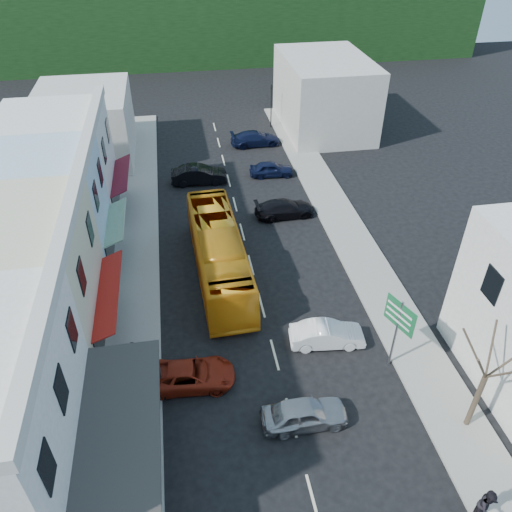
{
  "coord_description": "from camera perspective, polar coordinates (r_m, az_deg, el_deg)",
  "views": [
    {
      "loc": [
        -4.04,
        -17.9,
        20.17
      ],
      "look_at": [
        0.0,
        6.0,
        2.2
      ],
      "focal_mm": 35.0,
      "sensor_mm": 36.0,
      "label": 1
    }
  ],
  "objects": [
    {
      "name": "car_white",
      "position": [
        27.57,
        8.13,
        -8.84
      ],
      "size": [
        4.56,
        2.24,
        1.4
      ],
      "primitive_type": "imported",
      "rotation": [
        0.0,
        0.0,
        1.47
      ],
      "color": "white",
      "rests_on": "ground"
    },
    {
      "name": "bus",
      "position": [
        31.48,
        -4.28,
        0.18
      ],
      "size": [
        2.94,
        11.69,
        3.1
      ],
      "primitive_type": "imported",
      "rotation": [
        0.0,
        0.0,
        0.04
      ],
      "color": "orange",
      "rests_on": "ground"
    },
    {
      "name": "car_silver",
      "position": [
        24.14,
        5.56,
        -17.45
      ],
      "size": [
        4.4,
        1.81,
        1.4
      ],
      "primitive_type": "imported",
      "rotation": [
        0.0,
        0.0,
        1.57
      ],
      "color": "#9E9FA3",
      "rests_on": "ground"
    },
    {
      "name": "distant_block_right",
      "position": [
        52.9,
        7.81,
        17.86
      ],
      "size": [
        8.0,
        12.0,
        7.0
      ],
      "primitive_type": "cube",
      "color": "#B7B2A8",
      "rests_on": "ground"
    },
    {
      "name": "car_black_far",
      "position": [
        42.64,
        -6.52,
        9.14
      ],
      "size": [
        4.48,
        2.0,
        1.4
      ],
      "primitive_type": "imported",
      "rotation": [
        0.0,
        0.0,
        1.52
      ],
      "color": "black",
      "rests_on": "ground"
    },
    {
      "name": "direction_sign",
      "position": [
        26.2,
        15.66,
        -8.63
      ],
      "size": [
        1.51,
        2.08,
        4.31
      ],
      "primitive_type": null,
      "rotation": [
        0.0,
        0.0,
        0.36
      ],
      "color": "#155D31",
      "rests_on": "ground"
    },
    {
      "name": "shopfront_row",
      "position": [
        29.28,
        -24.52,
        -0.75
      ],
      "size": [
        8.25,
        30.0,
        8.0
      ],
      "color": "silver",
      "rests_on": "ground"
    },
    {
      "name": "car_black_near",
      "position": [
        37.82,
        3.3,
        5.5
      ],
      "size": [
        4.58,
        2.05,
        1.4
      ],
      "primitive_type": "imported",
      "rotation": [
        0.0,
        0.0,
        1.62
      ],
      "color": "black",
      "rests_on": "ground"
    },
    {
      "name": "sidewalk_left",
      "position": [
        34.56,
        -13.49,
        -0.17
      ],
      "size": [
        3.0,
        52.0,
        0.15
      ],
      "primitive_type": "cube",
      "color": "gray",
      "rests_on": "ground"
    },
    {
      "name": "distant_block_left",
      "position": [
        48.73,
        -18.93,
        13.99
      ],
      "size": [
        8.0,
        10.0,
        6.0
      ],
      "primitive_type": "cube",
      "color": "#B7B2A8",
      "rests_on": "ground"
    },
    {
      "name": "street_tree",
      "position": [
        23.93,
        24.74,
        -12.46
      ],
      "size": [
        3.72,
        3.72,
        6.77
      ],
      "primitive_type": null,
      "rotation": [
        0.0,
        0.0,
        -0.42
      ],
      "color": "#372C22",
      "rests_on": "ground"
    },
    {
      "name": "pedestrian_right",
      "position": [
        23.2,
        24.86,
        -24.65
      ],
      "size": [
        0.78,
        0.58,
        1.7
      ],
      "primitive_type": "imported",
      "rotation": [
        0.0,
        0.0,
        0.22
      ],
      "color": "black",
      "rests_on": "sidewalk_right"
    },
    {
      "name": "ground",
      "position": [
        27.27,
        2.14,
        -11.19
      ],
      "size": [
        120.0,
        120.0,
        0.0
      ],
      "primitive_type": "plane",
      "color": "black",
      "rests_on": "ground"
    },
    {
      "name": "car_red",
      "position": [
        25.67,
        -7.6,
        -13.22
      ],
      "size": [
        4.71,
        2.2,
        1.4
      ],
      "primitive_type": "imported",
      "rotation": [
        0.0,
        0.0,
        1.51
      ],
      "color": "maroon",
      "rests_on": "ground"
    },
    {
      "name": "sidewalk_right",
      "position": [
        36.27,
        10.7,
        2.19
      ],
      "size": [
        3.0,
        52.0,
        0.15
      ],
      "primitive_type": "cube",
      "color": "gray",
      "rests_on": "ground"
    },
    {
      "name": "car_navy_mid",
      "position": [
        43.56,
        1.78,
        9.98
      ],
      "size": [
        4.51,
        2.1,
        1.4
      ],
      "primitive_type": "imported",
      "rotation": [
        0.0,
        0.0,
        1.5
      ],
      "color": "black",
      "rests_on": "ground"
    },
    {
      "name": "car_navy_far",
      "position": [
        49.33,
        -0.08,
        13.3
      ],
      "size": [
        4.58,
        2.03,
        1.4
      ],
      "primitive_type": "imported",
      "rotation": [
        0.0,
        0.0,
        1.61
      ],
      "color": "black",
      "rests_on": "ground"
    },
    {
      "name": "pedestrian_left",
      "position": [
        26.7,
        -13.69,
        -10.73
      ],
      "size": [
        0.59,
        0.7,
        1.7
      ],
      "primitive_type": "imported",
      "rotation": [
        0.0,
        0.0,
        1.21
      ],
      "color": "black",
      "rests_on": "sidewalk_left"
    },
    {
      "name": "traffic_signal",
      "position": [
        53.02,
        1.75,
        16.74
      ],
      "size": [
        0.72,
        1.03,
        4.43
      ],
      "primitive_type": null,
      "rotation": [
        0.0,
        0.0,
        3.3
      ],
      "color": "black",
      "rests_on": "ground"
    }
  ]
}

